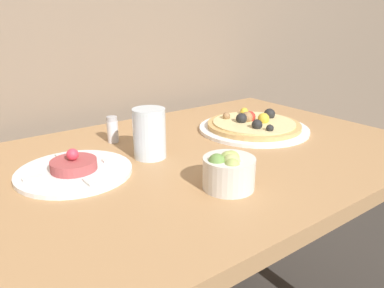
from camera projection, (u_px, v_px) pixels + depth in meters
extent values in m
cube|color=#AD7F51|center=(174.00, 166.00, 0.91)|extent=(1.30, 0.77, 0.03)
cylinder|color=#AD7F51|center=(246.00, 191.00, 1.62)|extent=(0.06, 0.06, 0.71)
cylinder|color=white|center=(254.00, 129.00, 1.13)|extent=(0.33, 0.33, 0.01)
cylinder|color=tan|center=(254.00, 125.00, 1.12)|extent=(0.28, 0.28, 0.01)
cylinder|color=beige|center=(254.00, 122.00, 1.12)|extent=(0.25, 0.25, 0.00)
sphere|color=#997047|center=(226.00, 116.00, 1.15)|extent=(0.02, 0.02, 0.02)
sphere|color=#B22D23|center=(250.00, 117.00, 1.13)|extent=(0.03, 0.03, 0.03)
sphere|color=gold|center=(244.00, 112.00, 1.21)|extent=(0.03, 0.03, 0.03)
sphere|color=black|center=(270.00, 128.00, 1.03)|extent=(0.02, 0.02, 0.02)
sphere|color=gold|center=(264.00, 119.00, 1.11)|extent=(0.03, 0.03, 0.03)
sphere|color=#997047|center=(247.00, 117.00, 1.13)|extent=(0.04, 0.04, 0.04)
sphere|color=black|center=(241.00, 119.00, 1.12)|extent=(0.03, 0.03, 0.03)
sphere|color=black|center=(269.00, 114.00, 1.16)|extent=(0.03, 0.03, 0.03)
sphere|color=black|center=(257.00, 125.00, 1.06)|extent=(0.03, 0.03, 0.03)
cylinder|color=white|center=(74.00, 172.00, 0.82)|extent=(0.25, 0.25, 0.01)
cylinder|color=#A84747|center=(74.00, 165.00, 0.82)|extent=(0.10, 0.10, 0.02)
sphere|color=#E0384C|center=(73.00, 154.00, 0.81)|extent=(0.03, 0.03, 0.03)
cube|color=white|center=(111.00, 160.00, 0.87)|extent=(0.04, 0.02, 0.01)
cube|color=white|center=(61.00, 157.00, 0.89)|extent=(0.02, 0.04, 0.01)
cube|color=white|center=(32.00, 178.00, 0.77)|extent=(0.04, 0.02, 0.01)
cube|color=white|center=(90.00, 182.00, 0.75)|extent=(0.02, 0.04, 0.01)
cylinder|color=silver|center=(228.00, 173.00, 0.75)|extent=(0.11, 0.11, 0.06)
sphere|color=#A3B25B|center=(231.00, 159.00, 0.75)|extent=(0.03, 0.03, 0.03)
sphere|color=#A3B25B|center=(228.00, 160.00, 0.74)|extent=(0.04, 0.04, 0.04)
sphere|color=#A3B25B|center=(232.00, 166.00, 0.71)|extent=(0.03, 0.03, 0.03)
sphere|color=#B7BC70|center=(232.00, 163.00, 0.73)|extent=(0.04, 0.04, 0.04)
sphere|color=#B7BC70|center=(228.00, 161.00, 0.74)|extent=(0.03, 0.03, 0.03)
sphere|color=#668E42|center=(217.00, 162.00, 0.73)|extent=(0.04, 0.04, 0.04)
cylinder|color=silver|center=(149.00, 133.00, 0.90)|extent=(0.08, 0.08, 0.12)
cylinder|color=silver|center=(113.00, 131.00, 1.02)|extent=(0.03, 0.03, 0.06)
cylinder|color=#B2B2B7|center=(112.00, 119.00, 1.01)|extent=(0.03, 0.03, 0.01)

